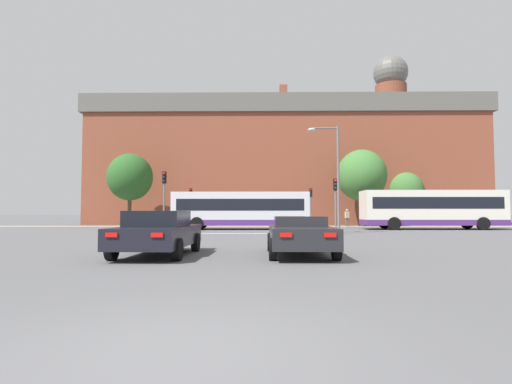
# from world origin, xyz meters

# --- Properties ---
(ground_plane) EXTENTS (400.00, 400.00, 0.00)m
(ground_plane) POSITION_xyz_m (0.00, 0.00, 0.00)
(ground_plane) COLOR #545456
(stop_line_strip) EXTENTS (9.00, 0.30, 0.01)m
(stop_line_strip) POSITION_xyz_m (0.00, 21.79, 0.00)
(stop_line_strip) COLOR silver
(stop_line_strip) RESTS_ON ground_plane
(far_pavement) EXTENTS (70.00, 2.50, 0.01)m
(far_pavement) POSITION_xyz_m (0.00, 34.73, 0.01)
(far_pavement) COLOR gray
(far_pavement) RESTS_ON ground_plane
(brick_civic_building) EXTENTS (44.81, 13.33, 20.68)m
(brick_civic_building) POSITION_xyz_m (3.69, 44.72, 7.30)
(brick_civic_building) COLOR brown
(brick_civic_building) RESTS_ON ground_plane
(car_saloon_left) EXTENTS (2.18, 4.46, 1.41)m
(car_saloon_left) POSITION_xyz_m (-2.45, 8.65, 0.73)
(car_saloon_left) COLOR black
(car_saloon_left) RESTS_ON ground_plane
(car_roadster_right) EXTENTS (2.02, 4.36, 1.23)m
(car_roadster_right) POSITION_xyz_m (2.04, 8.77, 0.65)
(car_roadster_right) COLOR #232328
(car_roadster_right) RESTS_ON ground_plane
(bus_crossing_lead) EXTENTS (10.69, 2.73, 2.95)m
(bus_crossing_lead) POSITION_xyz_m (-0.82, 27.81, 1.58)
(bus_crossing_lead) COLOR silver
(bus_crossing_lead) RESTS_ON ground_plane
(bus_crossing_trailing) EXTENTS (10.98, 2.66, 3.10)m
(bus_crossing_trailing) POSITION_xyz_m (14.42, 28.13, 1.66)
(bus_crossing_trailing) COLOR silver
(bus_crossing_trailing) RESTS_ON ground_plane
(traffic_light_near_right) EXTENTS (0.26, 0.31, 3.65)m
(traffic_light_near_right) POSITION_xyz_m (5.83, 23.10, 2.48)
(traffic_light_near_right) COLOR slate
(traffic_light_near_right) RESTS_ON ground_plane
(traffic_light_near_left) EXTENTS (0.26, 0.31, 4.11)m
(traffic_light_near_left) POSITION_xyz_m (-5.72, 22.68, 2.77)
(traffic_light_near_left) COLOR slate
(traffic_light_near_left) RESTS_ON ground_plane
(traffic_light_far_right) EXTENTS (0.26, 0.31, 3.65)m
(traffic_light_far_right) POSITION_xyz_m (5.52, 34.01, 2.48)
(traffic_light_far_right) COLOR slate
(traffic_light_far_right) RESTS_ON ground_plane
(traffic_light_far_left) EXTENTS (0.26, 0.31, 3.65)m
(traffic_light_far_left) POSITION_xyz_m (-5.94, 34.00, 2.48)
(traffic_light_far_left) COLOR slate
(traffic_light_far_left) RESTS_ON ground_plane
(street_lamp_junction) EXTENTS (2.01, 0.36, 6.94)m
(street_lamp_junction) POSITION_xyz_m (5.41, 21.62, 4.25)
(street_lamp_junction) COLOR slate
(street_lamp_junction) RESTS_ON ground_plane
(pedestrian_waiting) EXTENTS (0.42, 0.45, 1.58)m
(pedestrian_waiting) POSITION_xyz_m (-9.60, 34.74, 0.92)
(pedestrian_waiting) COLOR black
(pedestrian_waiting) RESTS_ON ground_plane
(pedestrian_walking_east) EXTENTS (0.44, 0.32, 1.69)m
(pedestrian_walking_east) POSITION_xyz_m (9.19, 35.17, 0.99)
(pedestrian_walking_east) COLOR brown
(pedestrian_walking_east) RESTS_ON ground_plane
(tree_by_building) EXTENTS (4.82, 4.82, 7.50)m
(tree_by_building) POSITION_xyz_m (10.64, 35.05, 4.96)
(tree_by_building) COLOR #4C3823
(tree_by_building) RESTS_ON ground_plane
(tree_kerbside) EXTENTS (3.88, 3.88, 5.70)m
(tree_kerbside) POSITION_xyz_m (16.21, 38.91, 3.65)
(tree_kerbside) COLOR #4C3823
(tree_kerbside) RESTS_ON ground_plane
(tree_distant) EXTENTS (4.34, 4.34, 7.07)m
(tree_distant) POSITION_xyz_m (-11.94, 34.45, 4.77)
(tree_distant) COLOR #4C3823
(tree_distant) RESTS_ON ground_plane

